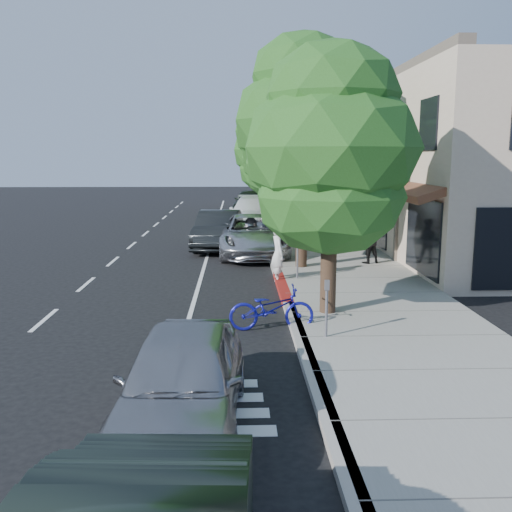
{
  "coord_description": "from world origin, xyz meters",
  "views": [
    {
      "loc": [
        -1.37,
        -15.89,
        4.04
      ],
      "look_at": [
        -0.87,
        -0.63,
        1.35
      ],
      "focal_mm": 40.0,
      "sensor_mm": 36.0,
      "label": 1
    }
  ],
  "objects_px": {
    "street_tree_5": "(267,149)",
    "white_pickup": "(253,213)",
    "cyclist": "(278,254)",
    "pedestrian": "(368,241)",
    "street_tree_0": "(331,152)",
    "dark_suv_far": "(249,201)",
    "street_tree_2": "(287,147)",
    "dark_sedan": "(218,230)",
    "silver_suv": "(252,235)",
    "street_tree_3": "(278,133)",
    "bicycle": "(271,308)",
    "street_tree_4": "(271,151)",
    "near_car_a": "(182,380)",
    "street_tree_1": "(303,125)"
  },
  "relations": [
    {
      "from": "street_tree_2",
      "to": "street_tree_5",
      "type": "relative_size",
      "value": 0.95
    },
    {
      "from": "street_tree_5",
      "to": "street_tree_4",
      "type": "bearing_deg",
      "value": -90.0
    },
    {
      "from": "street_tree_0",
      "to": "near_car_a",
      "type": "relative_size",
      "value": 1.53
    },
    {
      "from": "street_tree_2",
      "to": "silver_suv",
      "type": "bearing_deg",
      "value": -121.82
    },
    {
      "from": "street_tree_3",
      "to": "pedestrian",
      "type": "distance_m",
      "value": 12.48
    },
    {
      "from": "street_tree_3",
      "to": "dark_sedan",
      "type": "height_order",
      "value": "street_tree_3"
    },
    {
      "from": "bicycle",
      "to": "pedestrian",
      "type": "bearing_deg",
      "value": -30.78
    },
    {
      "from": "silver_suv",
      "to": "street_tree_1",
      "type": "bearing_deg",
      "value": -65.79
    },
    {
      "from": "bicycle",
      "to": "street_tree_3",
      "type": "bearing_deg",
      "value": -7.31
    },
    {
      "from": "dark_sedan",
      "to": "dark_suv_far",
      "type": "height_order",
      "value": "dark_suv_far"
    },
    {
      "from": "street_tree_0",
      "to": "dark_suv_far",
      "type": "height_order",
      "value": "street_tree_0"
    },
    {
      "from": "street_tree_0",
      "to": "silver_suv",
      "type": "relative_size",
      "value": 1.14
    },
    {
      "from": "near_car_a",
      "to": "dark_suv_far",
      "type": "bearing_deg",
      "value": 89.25
    },
    {
      "from": "dark_sedan",
      "to": "bicycle",
      "type": "bearing_deg",
      "value": -76.59
    },
    {
      "from": "bicycle",
      "to": "dark_sedan",
      "type": "bearing_deg",
      "value": 4.83
    },
    {
      "from": "street_tree_0",
      "to": "street_tree_3",
      "type": "height_order",
      "value": "street_tree_3"
    },
    {
      "from": "silver_suv",
      "to": "dark_sedan",
      "type": "distance_m",
      "value": 2.22
    },
    {
      "from": "street_tree_3",
      "to": "silver_suv",
      "type": "xyz_separation_m",
      "value": [
        -1.67,
        -8.7,
        -4.43
      ]
    },
    {
      "from": "street_tree_5",
      "to": "bicycle",
      "type": "relative_size",
      "value": 3.78
    },
    {
      "from": "street_tree_3",
      "to": "street_tree_1",
      "type": "bearing_deg",
      "value": -90.0
    },
    {
      "from": "street_tree_1",
      "to": "dark_suv_far",
      "type": "distance_m",
      "value": 21.24
    },
    {
      "from": "street_tree_2",
      "to": "white_pickup",
      "type": "height_order",
      "value": "street_tree_2"
    },
    {
      "from": "street_tree_1",
      "to": "near_car_a",
      "type": "bearing_deg",
      "value": -104.67
    },
    {
      "from": "bicycle",
      "to": "white_pickup",
      "type": "relative_size",
      "value": 0.32
    },
    {
      "from": "street_tree_2",
      "to": "cyclist",
      "type": "distance_m",
      "value": 8.73
    },
    {
      "from": "cyclist",
      "to": "pedestrian",
      "type": "relative_size",
      "value": 1.16
    },
    {
      "from": "street_tree_1",
      "to": "street_tree_4",
      "type": "bearing_deg",
      "value": 90.0
    },
    {
      "from": "street_tree_0",
      "to": "street_tree_4",
      "type": "relative_size",
      "value": 0.93
    },
    {
      "from": "silver_suv",
      "to": "cyclist",
      "type": "bearing_deg",
      "value": -85.01
    },
    {
      "from": "street_tree_2",
      "to": "street_tree_5",
      "type": "xyz_separation_m",
      "value": [
        -0.0,
        18.0,
        0.1
      ]
    },
    {
      "from": "white_pickup",
      "to": "street_tree_2",
      "type": "bearing_deg",
      "value": -70.56
    },
    {
      "from": "street_tree_4",
      "to": "silver_suv",
      "type": "distance_m",
      "value": 15.2
    },
    {
      "from": "street_tree_1",
      "to": "bicycle",
      "type": "xyz_separation_m",
      "value": [
        -1.48,
        -7.0,
        -4.57
      ]
    },
    {
      "from": "street_tree_0",
      "to": "street_tree_2",
      "type": "bearing_deg",
      "value": 90.0
    },
    {
      "from": "dark_suv_far",
      "to": "pedestrian",
      "type": "distance_m",
      "value": 20.58
    },
    {
      "from": "street_tree_1",
      "to": "street_tree_2",
      "type": "relative_size",
      "value": 1.15
    },
    {
      "from": "bicycle",
      "to": "dark_sedan",
      "type": "height_order",
      "value": "dark_sedan"
    },
    {
      "from": "street_tree_5",
      "to": "white_pickup",
      "type": "height_order",
      "value": "street_tree_5"
    },
    {
      "from": "white_pickup",
      "to": "near_car_a",
      "type": "bearing_deg",
      "value": -89.04
    },
    {
      "from": "street_tree_5",
      "to": "pedestrian",
      "type": "relative_size",
      "value": 4.57
    },
    {
      "from": "street_tree_0",
      "to": "street_tree_2",
      "type": "distance_m",
      "value": 12.0
    },
    {
      "from": "street_tree_4",
      "to": "dark_sedan",
      "type": "bearing_deg",
      "value": -103.41
    },
    {
      "from": "street_tree_1",
      "to": "street_tree_5",
      "type": "xyz_separation_m",
      "value": [
        -0.0,
        24.0,
        -0.58
      ]
    },
    {
      "from": "street_tree_5",
      "to": "white_pickup",
      "type": "xyz_separation_m",
      "value": [
        -1.4,
        -12.51,
        -3.61
      ]
    },
    {
      "from": "street_tree_0",
      "to": "pedestrian",
      "type": "relative_size",
      "value": 4.13
    },
    {
      "from": "near_car_a",
      "to": "street_tree_4",
      "type": "bearing_deg",
      "value": 86.31
    },
    {
      "from": "street_tree_3",
      "to": "street_tree_0",
      "type": "bearing_deg",
      "value": -90.0
    },
    {
      "from": "near_car_a",
      "to": "dark_sedan",
      "type": "bearing_deg",
      "value": 92.24
    },
    {
      "from": "street_tree_3",
      "to": "white_pickup",
      "type": "height_order",
      "value": "street_tree_3"
    },
    {
      "from": "street_tree_3",
      "to": "cyclist",
      "type": "bearing_deg",
      "value": -93.96
    }
  ]
}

